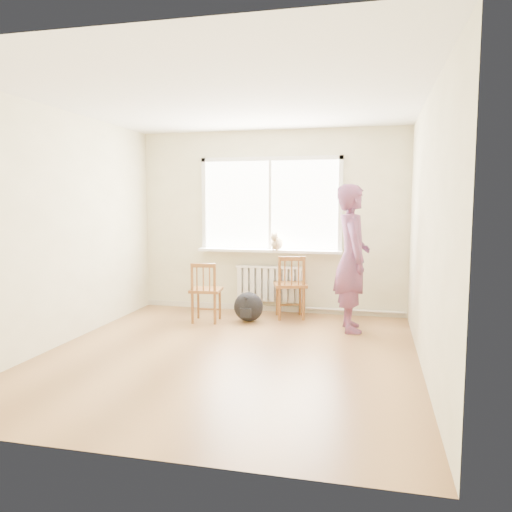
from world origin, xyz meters
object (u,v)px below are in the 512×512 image
Objects in this scene: chair_right at (291,287)px; person at (352,258)px; chair_left at (205,292)px; backpack at (248,307)px; cat at (277,243)px.

person is at bearing 136.03° from chair_right.
chair_right is at bearing -161.62° from chair_left.
chair_left reaches higher than backpack.
cat is at bearing 46.53° from person.
backpack is at bearing 72.11° from person.
cat is 1.05m from backpack.
backpack is (-1.40, 0.15, -0.73)m from person.
chair_right is (1.10, 0.48, 0.04)m from chair_left.
chair_right is 0.67m from backpack.
person reaches higher than backpack.
person reaches higher than chair_right.
chair_left is at bearing -162.89° from backpack.
chair_left is 0.92× the size of chair_right.
person is (1.97, 0.02, 0.52)m from chair_left.
person is at bearing 175.49° from chair_left.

